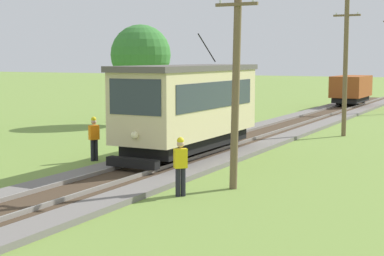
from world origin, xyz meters
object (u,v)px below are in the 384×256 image
at_px(utility_pole_mid, 345,66).
at_px(freight_car, 351,89).
at_px(utility_pole_near_tram, 236,82).
at_px(tree_right_near, 141,55).
at_px(second_worker, 94,137).
at_px(red_tram, 189,106).
at_px(track_worker, 181,164).

bearing_deg(utility_pole_mid, freight_car, 101.80).
bearing_deg(freight_car, utility_pole_near_tram, -83.30).
bearing_deg(freight_car, tree_right_near, -116.08).
height_order(second_worker, tree_right_near, tree_right_near).
xyz_separation_m(red_tram, utility_pole_near_tram, (3.83, -4.11, 1.17)).
distance_m(freight_car, utility_pole_near_tram, 32.95).
bearing_deg(second_worker, utility_pole_mid, -91.73).
bearing_deg(red_tram, second_worker, -146.21).
height_order(utility_pole_mid, second_worker, utility_pole_mid).
distance_m(utility_pole_mid, second_worker, 14.43).
bearing_deg(second_worker, tree_right_near, -37.46).
distance_m(utility_pole_mid, track_worker, 16.39).
xyz_separation_m(freight_car, track_worker, (2.87, -34.51, -0.57)).
xyz_separation_m(red_tram, second_worker, (-3.18, -2.13, -1.21)).
relative_size(track_worker, tree_right_near, 0.29).
xyz_separation_m(track_worker, second_worker, (-6.05, 3.83, 0.00)).
distance_m(utility_pole_near_tram, utility_pole_mid, 14.30).
bearing_deg(utility_pole_near_tram, second_worker, 164.21).
distance_m(freight_car, utility_pole_mid, 18.89).
bearing_deg(utility_pole_near_tram, freight_car, 96.70).
bearing_deg(utility_pole_near_tram, red_tram, 132.98).
bearing_deg(tree_right_near, second_worker, -65.40).
bearing_deg(track_worker, utility_pole_mid, -46.97).
bearing_deg(freight_car, second_worker, -95.91).
xyz_separation_m(utility_pole_mid, track_worker, (-0.97, -16.14, -2.69)).
bearing_deg(second_worker, freight_car, -67.98).
xyz_separation_m(red_tram, tree_right_near, (-8.91, 10.37, 2.09)).
xyz_separation_m(red_tram, track_worker, (2.87, -5.96, -1.21)).
xyz_separation_m(freight_car, utility_pole_near_tram, (3.84, -32.67, 1.81)).
distance_m(red_tram, track_worker, 6.72).
distance_m(freight_car, tree_right_near, 20.43).
xyz_separation_m(freight_car, utility_pole_mid, (3.84, -18.37, 2.12)).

